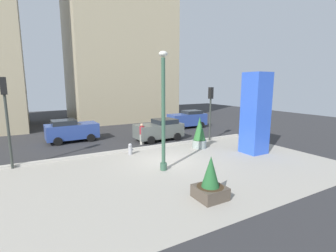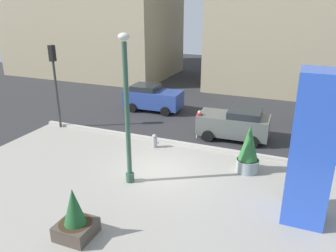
% 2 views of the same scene
% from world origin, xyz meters
% --- Properties ---
extents(ground_plane, '(60.00, 60.00, 0.00)m').
position_xyz_m(ground_plane, '(0.00, 4.00, 0.00)').
color(ground_plane, '#2D2D30').
extents(plaza_pavement, '(18.00, 10.00, 0.02)m').
position_xyz_m(plaza_pavement, '(0.00, -2.00, 0.00)').
color(plaza_pavement, '#9E998E').
rests_on(plaza_pavement, ground_plane).
extents(curb_strip, '(18.00, 0.24, 0.16)m').
position_xyz_m(curb_strip, '(0.00, 3.12, 0.08)').
color(curb_strip, '#B7B2A8').
rests_on(curb_strip, ground_plane).
extents(lamp_post, '(0.44, 0.44, 6.17)m').
position_xyz_m(lamp_post, '(-0.89, -1.37, 3.01)').
color(lamp_post, '#335642').
rests_on(lamp_post, ground_plane).
extents(art_pillar_blue, '(1.38, 1.38, 5.30)m').
position_xyz_m(art_pillar_blue, '(5.98, -1.33, 2.65)').
color(art_pillar_blue, blue).
rests_on(art_pillar_blue, ground_plane).
extents(potted_plant_curbside, '(1.03, 1.03, 2.25)m').
position_xyz_m(potted_plant_curbside, '(3.56, 1.46, 1.04)').
color(potted_plant_curbside, gray).
rests_on(potted_plant_curbside, ground_plane).
extents(potted_plant_by_pillar, '(1.14, 1.14, 1.78)m').
position_xyz_m(potted_plant_by_pillar, '(-0.81, -5.19, 0.69)').
color(potted_plant_by_pillar, '#4C4238').
rests_on(potted_plant_by_pillar, ground_plane).
extents(fire_hydrant, '(0.36, 0.26, 0.75)m').
position_xyz_m(fire_hydrant, '(-1.39, 2.29, 0.37)').
color(fire_hydrant, '#99999E').
rests_on(fire_hydrant, ground_plane).
extents(traffic_light_corner, '(0.28, 0.42, 4.92)m').
position_xyz_m(traffic_light_corner, '(-7.97, 2.88, 3.29)').
color(traffic_light_corner, '#333833').
rests_on(traffic_light_corner, ground_plane).
extents(traffic_light_far_side, '(0.28, 0.42, 4.31)m').
position_xyz_m(traffic_light_far_side, '(5.69, 2.94, 2.92)').
color(traffic_light_far_side, '#333833').
rests_on(traffic_light_far_side, ground_plane).
extents(car_far_lane, '(3.98, 2.18, 1.77)m').
position_xyz_m(car_far_lane, '(-4.18, 8.11, 0.90)').
color(car_far_lane, '#2D4793').
rests_on(car_far_lane, ground_plane).
extents(car_intersection, '(4.02, 2.08, 1.80)m').
position_xyz_m(car_intersection, '(7.47, 8.83, 0.92)').
color(car_intersection, '#2D4793').
rests_on(car_intersection, ground_plane).
extents(car_curb_east, '(3.92, 2.18, 1.71)m').
position_xyz_m(car_curb_east, '(2.19, 5.10, 0.87)').
color(car_curb_east, '#565B56').
rests_on(car_curb_east, ground_plane).
extents(pedestrian_crossing, '(0.49, 0.49, 1.62)m').
position_xyz_m(pedestrian_crossing, '(0.36, 4.43, 0.90)').
color(pedestrian_crossing, '#B2AD9E').
rests_on(pedestrian_crossing, ground_plane).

